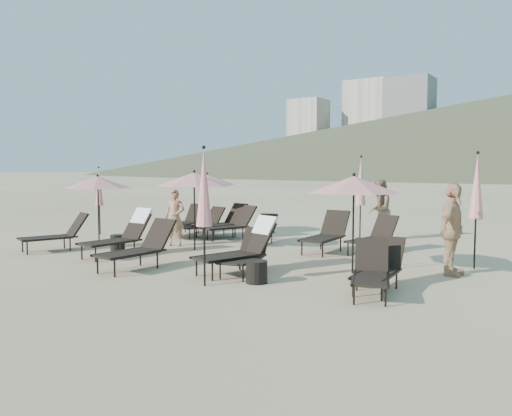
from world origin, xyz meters
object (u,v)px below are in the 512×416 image
Objects in this scene: side_table_0 at (118,243)px; lounger_9 at (262,230)px; lounger_12 at (371,271)px; umbrella_closed_2 at (99,187)px; lounger_7 at (203,223)px; umbrella_open_0 at (98,182)px; lounger_11 at (374,236)px; umbrella_closed_3 at (361,182)px; side_table_1 at (257,272)px; lounger_13 at (223,222)px; beachgoer_b at (379,210)px; lounger_6 at (187,220)px; lounger_3 at (242,246)px; lounger_0 at (57,233)px; beachgoer_a at (175,218)px; lounger_5 at (380,267)px; lounger_1 at (122,234)px; beachgoer_c at (452,229)px; lounger_2 at (139,247)px; lounger_10 at (326,233)px; umbrella_open_3 at (207,180)px; lounger_8 at (231,224)px; umbrella_open_1 at (194,179)px; umbrella_closed_0 at (204,189)px; umbrella_closed_1 at (477,187)px; lounger_4 at (246,253)px.

lounger_9 is at bearing 51.65° from side_table_0.
umbrella_closed_2 is at bearing 145.86° from lounger_12.
lounger_7 is 3.60m from umbrella_open_0.
umbrella_closed_3 is (-1.06, 1.68, 1.37)m from lounger_11.
side_table_1 is at bearing 169.99° from lounger_12.
lounger_13 is 1.04× the size of beachgoer_b.
side_table_0 is (1.52, -0.61, -1.60)m from umbrella_open_0.
side_table_1 is (4.67, -4.99, -0.28)m from lounger_13.
lounger_13 is (1.55, -0.02, 0.04)m from lounger_6.
lounger_11 is at bearing 86.10° from lounger_3.
beachgoer_a reaches higher than lounger_0.
lounger_5 is at bearing -2.49° from side_table_0.
lounger_1 is 1.12× the size of lounger_7.
umbrella_open_0 is at bearing 114.11° from lounger_0.
beachgoer_c is at bearing 11.87° from side_table_0.
lounger_1 reaches higher than lounger_12.
lounger_2 is at bearing -26.04° from lounger_1.
lounger_10 is 5.28m from umbrella_open_3.
lounger_0 is 4.26× the size of side_table_1.
beachgoer_a is at bearing -82.97° from lounger_8.
lounger_11 is at bearing 27.71° from umbrella_open_1.
lounger_9 is 0.81× the size of lounger_13.
umbrella_closed_0 is 1.02× the size of umbrella_closed_1.
lounger_13 is 7.11m from umbrella_closed_0.
lounger_0 is 0.71× the size of umbrella_closed_3.
lounger_9 is at bearing 172.77° from lounger_10.
umbrella_closed_1 reaches higher than beachgoer_a.
lounger_7 reaches higher than lounger_12.
umbrella_closed_3 reaches higher than lounger_13.
lounger_6 is 1.55m from lounger_13.
lounger_12 is 0.81× the size of umbrella_open_3.
umbrella_closed_1 is at bearing 39.44° from lounger_0.
lounger_3 is 3.01m from lounger_12.
lounger_8 is at bearing 122.33° from umbrella_closed_0.
side_table_1 is at bearing -31.74° from lounger_7.
lounger_6 is 0.68× the size of umbrella_closed_3.
beachgoer_c is at bearing 20.19° from lounger_1.
lounger_5 is at bearing -56.61° from lounger_11.
lounger_10 is at bearing 0.90° from lounger_13.
umbrella_closed_1 is (6.15, 4.11, 1.31)m from lounger_2.
umbrella_closed_0 reaches higher than lounger_1.
lounger_10 is 0.97× the size of beachgoer_c.
lounger_4 is at bearing 137.42° from side_table_1.
lounger_6 is at bearing 129.83° from lounger_4.
umbrella_open_0 is (-1.54, -2.95, 1.37)m from lounger_7.
lounger_8 is 4.74m from lounger_11.
lounger_13 is 0.74× the size of umbrella_closed_3.
umbrella_closed_1 reaches higher than lounger_12.
lounger_2 is 1.12× the size of lounger_4.
umbrella_open_0 is (-2.65, -2.98, 1.33)m from lounger_8.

